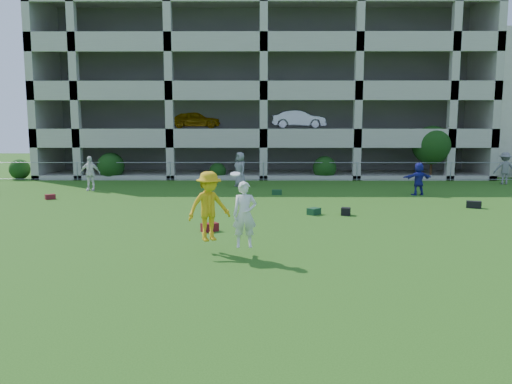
{
  "coord_description": "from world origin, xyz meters",
  "views": [
    {
      "loc": [
        -0.28,
        -12.89,
        3.54
      ],
      "look_at": [
        -0.38,
        3.0,
        1.4
      ],
      "focal_mm": 35.0,
      "sensor_mm": 36.0,
      "label": 1
    }
  ],
  "objects_px": {
    "bystander_d": "(418,179)",
    "parking_garage": "(263,94)",
    "bystander_c": "(240,169)",
    "crate_d": "(346,211)",
    "bystander_b": "(90,173)",
    "bystander_f": "(505,168)",
    "frisbee_contest": "(216,208)"
  },
  "relations": [
    {
      "from": "bystander_c",
      "to": "frisbee_contest",
      "type": "bearing_deg",
      "value": -32.04
    },
    {
      "from": "bystander_b",
      "to": "bystander_c",
      "type": "relative_size",
      "value": 0.94
    },
    {
      "from": "bystander_b",
      "to": "bystander_c",
      "type": "bearing_deg",
      "value": 10.26
    },
    {
      "from": "bystander_f",
      "to": "parking_garage",
      "type": "xyz_separation_m",
      "value": [
        -14.49,
        10.66,
        5.05
      ]
    },
    {
      "from": "bystander_c",
      "to": "bystander_d",
      "type": "height_order",
      "value": "bystander_c"
    },
    {
      "from": "bystander_b",
      "to": "bystander_d",
      "type": "distance_m",
      "value": 17.38
    },
    {
      "from": "bystander_b",
      "to": "bystander_c",
      "type": "height_order",
      "value": "bystander_c"
    },
    {
      "from": "bystander_c",
      "to": "bystander_f",
      "type": "relative_size",
      "value": 1.04
    },
    {
      "from": "bystander_b",
      "to": "crate_d",
      "type": "distance_m",
      "value": 14.69
    },
    {
      "from": "bystander_f",
      "to": "frisbee_contest",
      "type": "height_order",
      "value": "frisbee_contest"
    },
    {
      "from": "bystander_d",
      "to": "parking_garage",
      "type": "relative_size",
      "value": 0.06
    },
    {
      "from": "crate_d",
      "to": "frisbee_contest",
      "type": "distance_m",
      "value": 7.62
    },
    {
      "from": "bystander_d",
      "to": "bystander_f",
      "type": "relative_size",
      "value": 0.86
    },
    {
      "from": "crate_d",
      "to": "bystander_f",
      "type": "bearing_deg",
      "value": 42.79
    },
    {
      "from": "bystander_f",
      "to": "parking_garage",
      "type": "bearing_deg",
      "value": -23.79
    },
    {
      "from": "bystander_c",
      "to": "crate_d",
      "type": "distance_m",
      "value": 10.3
    },
    {
      "from": "bystander_d",
      "to": "frisbee_contest",
      "type": "xyz_separation_m",
      "value": [
        -9.27,
        -11.75,
        0.46
      ]
    },
    {
      "from": "bystander_c",
      "to": "parking_garage",
      "type": "height_order",
      "value": "parking_garage"
    },
    {
      "from": "bystander_d",
      "to": "parking_garage",
      "type": "xyz_separation_m",
      "value": [
        -7.83,
        15.37,
        5.19
      ]
    },
    {
      "from": "crate_d",
      "to": "bystander_b",
      "type": "bearing_deg",
      "value": 149.43
    },
    {
      "from": "bystander_c",
      "to": "bystander_d",
      "type": "xyz_separation_m",
      "value": [
        9.2,
        -3.43,
        -0.17
      ]
    },
    {
      "from": "bystander_b",
      "to": "frisbee_contest",
      "type": "bearing_deg",
      "value": -61.05
    },
    {
      "from": "bystander_b",
      "to": "bystander_f",
      "type": "distance_m",
      "value": 24.16
    },
    {
      "from": "bystander_f",
      "to": "bystander_c",
      "type": "bearing_deg",
      "value": 17.16
    },
    {
      "from": "bystander_c",
      "to": "crate_d",
      "type": "height_order",
      "value": "bystander_c"
    },
    {
      "from": "parking_garage",
      "to": "bystander_c",
      "type": "bearing_deg",
      "value": -96.55
    },
    {
      "from": "bystander_b",
      "to": "parking_garage",
      "type": "xyz_separation_m",
      "value": [
        9.48,
        13.69,
        5.08
      ]
    },
    {
      "from": "crate_d",
      "to": "parking_garage",
      "type": "xyz_separation_m",
      "value": [
        -3.16,
        21.15,
        5.86
      ]
    },
    {
      "from": "frisbee_contest",
      "to": "crate_d",
      "type": "bearing_deg",
      "value": 52.37
    },
    {
      "from": "bystander_d",
      "to": "crate_d",
      "type": "bearing_deg",
      "value": 38.49
    },
    {
      "from": "bystander_b",
      "to": "crate_d",
      "type": "xyz_separation_m",
      "value": [
        12.63,
        -7.46,
        -0.78
      ]
    },
    {
      "from": "crate_d",
      "to": "frisbee_contest",
      "type": "bearing_deg",
      "value": -127.63
    }
  ]
}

